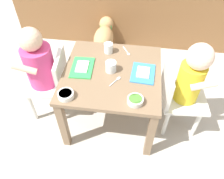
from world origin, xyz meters
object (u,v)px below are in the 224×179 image
at_px(dining_table, 112,81).
at_px(water_cup_right, 108,49).
at_px(spoon_by_left_tray, 116,80).
at_px(spoon_by_right_tray, 127,52).
at_px(dog, 104,36).
at_px(water_cup_left, 111,67).
at_px(seated_child_right, 188,80).
at_px(veggie_bowl_near, 135,100).
at_px(food_tray_left, 82,67).
at_px(seated_child_left, 41,65).
at_px(cereal_bowl_left_side, 66,95).
at_px(food_tray_right, 143,73).

bearing_deg(dining_table, water_cup_right, 104.54).
height_order(spoon_by_left_tray, spoon_by_right_tray, same).
bearing_deg(dog, water_cup_left, -77.11).
distance_m(seated_child_right, veggie_bowl_near, 0.38).
xyz_separation_m(dining_table, water_cup_left, (-0.01, 0.01, 0.10)).
relative_size(seated_child_right, water_cup_left, 10.39).
bearing_deg(food_tray_left, spoon_by_right_tray, 37.22).
bearing_deg(dining_table, spoon_by_right_tray, 71.02).
distance_m(water_cup_left, water_cup_right, 0.19).
bearing_deg(water_cup_left, seated_child_right, -1.20).
height_order(dining_table, water_cup_right, water_cup_right).
distance_m(dining_table, food_tray_left, 0.20).
height_order(seated_child_left, cereal_bowl_left_side, seated_child_left).
relative_size(dog, water_cup_left, 6.40).
bearing_deg(spoon_by_left_tray, dining_table, 115.51).
height_order(dog, food_tray_right, food_tray_right).
height_order(food_tray_left, water_cup_left, water_cup_left).
bearing_deg(water_cup_right, food_tray_left, -127.13).
distance_m(dog, food_tray_left, 0.76).
relative_size(dining_table, veggie_bowl_near, 6.77).
height_order(food_tray_left, water_cup_right, water_cup_right).
bearing_deg(dog, food_tray_left, -91.30).
xyz_separation_m(food_tray_right, water_cup_right, (-0.24, 0.18, 0.02)).
bearing_deg(spoon_by_left_tray, spoon_by_right_tray, 82.20).
bearing_deg(food_tray_right, dog, 116.81).
bearing_deg(veggie_bowl_near, seated_child_right, 36.56).
relative_size(water_cup_right, veggie_bowl_near, 0.75).
xyz_separation_m(water_cup_left, veggie_bowl_near, (0.17, -0.23, -0.01)).
distance_m(spoon_by_left_tray, spoon_by_right_tray, 0.28).
bearing_deg(cereal_bowl_left_side, dog, 86.96).
distance_m(seated_child_left, seated_child_right, 0.92).
distance_m(water_cup_right, cereal_bowl_left_side, 0.46).
bearing_deg(water_cup_right, seated_child_left, -156.01).
bearing_deg(water_cup_right, veggie_bowl_near, -63.61).
bearing_deg(food_tray_left, water_cup_left, -0.08).
xyz_separation_m(seated_child_right, food_tray_right, (-0.27, 0.01, 0.02)).
bearing_deg(spoon_by_left_tray, food_tray_right, 28.38).
bearing_deg(dog, spoon_by_right_tray, -64.61).
relative_size(dining_table, dog, 1.40).
relative_size(seated_child_left, water_cup_right, 10.54).
height_order(water_cup_left, veggie_bowl_near, water_cup_left).
distance_m(dining_table, water_cup_left, 0.10).
bearing_deg(food_tray_right, dining_table, -176.21).
xyz_separation_m(water_cup_left, water_cup_right, (-0.04, 0.18, -0.00)).
xyz_separation_m(seated_child_left, veggie_bowl_near, (0.62, -0.23, 0.03)).
bearing_deg(water_cup_left, food_tray_right, 0.08).
bearing_deg(seated_child_left, cereal_bowl_left_side, -46.00).
bearing_deg(water_cup_right, dog, 102.90).
xyz_separation_m(water_cup_right, spoon_by_right_tray, (0.12, 0.02, -0.03)).
height_order(dining_table, cereal_bowl_left_side, cereal_bowl_left_side).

